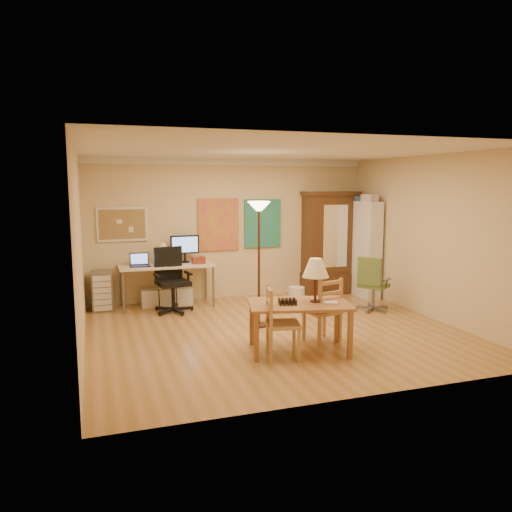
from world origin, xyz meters
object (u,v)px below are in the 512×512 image
object	(u,v)px
armoire	(330,249)
bookshelf	(366,250)
office_chair_green	(372,296)
computer_desk	(168,281)
office_chair_black	(172,295)
dining_table	(305,293)

from	to	relation	value
armoire	bookshelf	size ratio (longest dim) A/B	1.10
office_chair_green	bookshelf	size ratio (longest dim) A/B	0.51
computer_desk	bookshelf	bearing A→B (deg)	-6.63
office_chair_black	office_chair_green	world-z (taller)	office_chair_black
dining_table	computer_desk	xyz separation A→B (m)	(-1.35, 3.11, -0.32)
computer_desk	office_chair_green	size ratio (longest dim) A/B	1.75
computer_desk	armoire	distance (m)	3.34
armoire	computer_desk	bearing A→B (deg)	-178.61
office_chair_green	bookshelf	bearing A→B (deg)	66.14
dining_table	computer_desk	bearing A→B (deg)	113.45
office_chair_black	office_chair_green	xyz separation A→B (m)	(3.37, -1.03, -0.04)
office_chair_green	computer_desk	bearing A→B (deg)	155.92
computer_desk	office_chair_black	size ratio (longest dim) A/B	1.50
office_chair_black	armoire	size ratio (longest dim) A/B	0.54
armoire	bookshelf	xyz separation A→B (m)	(0.53, -0.53, 0.04)
computer_desk	dining_table	bearing A→B (deg)	-66.55
office_chair_black	armoire	world-z (taller)	armoire
armoire	bookshelf	bearing A→B (deg)	-44.90
computer_desk	office_chair_green	bearing A→B (deg)	-24.08
dining_table	office_chair_black	distance (m)	3.00
office_chair_green	bookshelf	distance (m)	1.34
computer_desk	bookshelf	distance (m)	3.89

